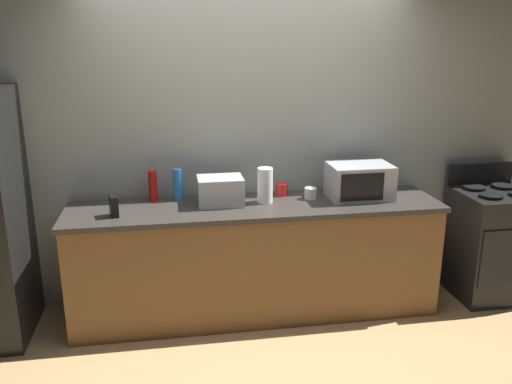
{
  "coord_description": "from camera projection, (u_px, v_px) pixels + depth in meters",
  "views": [
    {
      "loc": [
        -0.63,
        -3.37,
        2.12
      ],
      "look_at": [
        0.0,
        0.4,
        1.0
      ],
      "focal_mm": 37.19,
      "sensor_mm": 36.0,
      "label": 1
    }
  ],
  "objects": [
    {
      "name": "mug_red",
      "position": [
        281.0,
        189.0,
        4.24
      ],
      "size": [
        0.09,
        0.09,
        0.1
      ],
      "primitive_type": "cylinder",
      "color": "red",
      "rests_on": "counter_run"
    },
    {
      "name": "counter_run",
      "position": [
        256.0,
        259.0,
        4.14
      ],
      "size": [
        2.84,
        0.64,
        0.9
      ],
      "color": "brown",
      "rests_on": "ground_plane"
    },
    {
      "name": "bottle_spray_cleaner",
      "position": [
        178.0,
        184.0,
        4.1
      ],
      "size": [
        0.08,
        0.08,
        0.25
      ],
      "primitive_type": "cylinder",
      "color": "#338CE5",
      "rests_on": "counter_run"
    },
    {
      "name": "cordless_phone",
      "position": [
        114.0,
        206.0,
        3.73
      ],
      "size": [
        0.07,
        0.12,
        0.15
      ],
      "primitive_type": "cube",
      "rotation": [
        0.0,
        0.0,
        0.24
      ],
      "color": "black",
      "rests_on": "counter_run"
    },
    {
      "name": "toaster_oven",
      "position": [
        220.0,
        191.0,
        4.0
      ],
      "size": [
        0.34,
        0.26,
        0.21
      ],
      "primitive_type": "cube",
      "color": "#B7BABF",
      "rests_on": "counter_run"
    },
    {
      "name": "bottle_hot_sauce",
      "position": [
        153.0,
        186.0,
        4.08
      ],
      "size": [
        0.07,
        0.07,
        0.24
      ],
      "primitive_type": "cylinder",
      "color": "red",
      "rests_on": "counter_run"
    },
    {
      "name": "paper_towel_roll",
      "position": [
        265.0,
        185.0,
        4.03
      ],
      "size": [
        0.12,
        0.12,
        0.27
      ],
      "primitive_type": "cylinder",
      "color": "white",
      "rests_on": "counter_run"
    },
    {
      "name": "back_wall",
      "position": [
        248.0,
        136.0,
        4.27
      ],
      "size": [
        6.4,
        0.1,
        2.7
      ],
      "primitive_type": "cube",
      "color": "#9EA399",
      "rests_on": "ground_plane"
    },
    {
      "name": "ground_plane",
      "position": [
        265.0,
        338.0,
        3.89
      ],
      "size": [
        8.0,
        8.0,
        0.0
      ],
      "primitive_type": "plane",
      "color": "tan"
    },
    {
      "name": "mug_white",
      "position": [
        311.0,
        193.0,
        4.15
      ],
      "size": [
        0.09,
        0.09,
        0.09
      ],
      "primitive_type": "cylinder",
      "color": "white",
      "rests_on": "counter_run"
    },
    {
      "name": "microwave",
      "position": [
        359.0,
        181.0,
        4.15
      ],
      "size": [
        0.48,
        0.35,
        0.27
      ],
      "color": "#B7BABF",
      "rests_on": "counter_run"
    },
    {
      "name": "stove_range",
      "position": [
        491.0,
        242.0,
        4.45
      ],
      "size": [
        0.6,
        0.61,
        1.08
      ],
      "color": "black",
      "rests_on": "ground_plane"
    }
  ]
}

